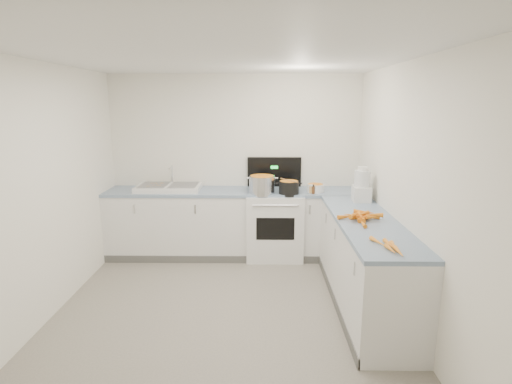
{
  "coord_description": "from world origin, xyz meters",
  "views": [
    {
      "loc": [
        0.35,
        -3.63,
        2.11
      ],
      "look_at": [
        0.3,
        1.1,
        1.05
      ],
      "focal_mm": 28.0,
      "sensor_mm": 36.0,
      "label": 1
    }
  ],
  "objects_px": {
    "sink": "(169,187)",
    "steel_pot": "(262,185)",
    "extract_bottle": "(313,190)",
    "mixing_bowl": "(315,188)",
    "stove": "(274,223)",
    "food_processor": "(362,186)",
    "black_pot": "(289,188)",
    "spice_jar": "(311,190)"
  },
  "relations": [
    {
      "from": "sink",
      "to": "mixing_bowl",
      "type": "height_order",
      "value": "sink"
    },
    {
      "from": "stove",
      "to": "food_processor",
      "type": "distance_m",
      "value": 1.35
    },
    {
      "from": "stove",
      "to": "food_processor",
      "type": "xyz_separation_m",
      "value": [
        1.03,
        -0.58,
        0.65
      ]
    },
    {
      "from": "steel_pot",
      "to": "extract_bottle",
      "type": "relative_size",
      "value": 3.42
    },
    {
      "from": "stove",
      "to": "sink",
      "type": "bearing_deg",
      "value": 179.38
    },
    {
      "from": "black_pot",
      "to": "mixing_bowl",
      "type": "xyz_separation_m",
      "value": [
        0.36,
        0.1,
        -0.02
      ]
    },
    {
      "from": "sink",
      "to": "food_processor",
      "type": "relative_size",
      "value": 2.04
    },
    {
      "from": "stove",
      "to": "sink",
      "type": "distance_m",
      "value": 1.54
    },
    {
      "from": "stove",
      "to": "extract_bottle",
      "type": "distance_m",
      "value": 0.74
    },
    {
      "from": "sink",
      "to": "food_processor",
      "type": "xyz_separation_m",
      "value": [
        2.48,
        -0.59,
        0.14
      ]
    },
    {
      "from": "steel_pot",
      "to": "spice_jar",
      "type": "bearing_deg",
      "value": -0.13
    },
    {
      "from": "sink",
      "to": "steel_pot",
      "type": "height_order",
      "value": "sink"
    },
    {
      "from": "sink",
      "to": "black_pot",
      "type": "relative_size",
      "value": 3.28
    },
    {
      "from": "extract_bottle",
      "to": "spice_jar",
      "type": "relative_size",
      "value": 1.05
    },
    {
      "from": "black_pot",
      "to": "spice_jar",
      "type": "bearing_deg",
      "value": 6.27
    },
    {
      "from": "stove",
      "to": "steel_pot",
      "type": "distance_m",
      "value": 0.61
    },
    {
      "from": "black_pot",
      "to": "mixing_bowl",
      "type": "height_order",
      "value": "black_pot"
    },
    {
      "from": "mixing_bowl",
      "to": "extract_bottle",
      "type": "height_order",
      "value": "mixing_bowl"
    },
    {
      "from": "mixing_bowl",
      "to": "food_processor",
      "type": "distance_m",
      "value": 0.71
    },
    {
      "from": "sink",
      "to": "food_processor",
      "type": "bearing_deg",
      "value": -13.44
    },
    {
      "from": "black_pot",
      "to": "extract_bottle",
      "type": "height_order",
      "value": "black_pot"
    },
    {
      "from": "food_processor",
      "to": "steel_pot",
      "type": "bearing_deg",
      "value": 160.34
    },
    {
      "from": "food_processor",
      "to": "mixing_bowl",
      "type": "bearing_deg",
      "value": 134.34
    },
    {
      "from": "stove",
      "to": "mixing_bowl",
      "type": "bearing_deg",
      "value": -7.94
    },
    {
      "from": "stove",
      "to": "extract_bottle",
      "type": "xyz_separation_m",
      "value": [
        0.5,
        -0.2,
        0.52
      ]
    },
    {
      "from": "stove",
      "to": "steel_pot",
      "type": "bearing_deg",
      "value": -140.25
    },
    {
      "from": "spice_jar",
      "to": "extract_bottle",
      "type": "bearing_deg",
      "value": -64.78
    },
    {
      "from": "mixing_bowl",
      "to": "sink",
      "type": "bearing_deg",
      "value": 177.38
    },
    {
      "from": "black_pot",
      "to": "spice_jar",
      "type": "xyz_separation_m",
      "value": [
        0.3,
        0.03,
        -0.03
      ]
    },
    {
      "from": "sink",
      "to": "mixing_bowl",
      "type": "relative_size",
      "value": 3.72
    },
    {
      "from": "mixing_bowl",
      "to": "steel_pot",
      "type": "bearing_deg",
      "value": -174.41
    },
    {
      "from": "stove",
      "to": "steel_pot",
      "type": "relative_size",
      "value": 3.99
    },
    {
      "from": "sink",
      "to": "extract_bottle",
      "type": "relative_size",
      "value": 8.62
    },
    {
      "from": "steel_pot",
      "to": "extract_bottle",
      "type": "distance_m",
      "value": 0.68
    },
    {
      "from": "black_pot",
      "to": "food_processor",
      "type": "xyz_separation_m",
      "value": [
        0.85,
        -0.4,
        0.11
      ]
    },
    {
      "from": "steel_pot",
      "to": "mixing_bowl",
      "type": "xyz_separation_m",
      "value": [
        0.72,
        0.07,
        -0.05
      ]
    },
    {
      "from": "stove",
      "to": "mixing_bowl",
      "type": "xyz_separation_m",
      "value": [
        0.54,
        -0.08,
        0.52
      ]
    },
    {
      "from": "extract_bottle",
      "to": "black_pot",
      "type": "bearing_deg",
      "value": 177.17
    },
    {
      "from": "mixing_bowl",
      "to": "extract_bottle",
      "type": "distance_m",
      "value": 0.13
    },
    {
      "from": "extract_bottle",
      "to": "spice_jar",
      "type": "xyz_separation_m",
      "value": [
        -0.02,
        0.05,
        -0.0
      ]
    },
    {
      "from": "steel_pot",
      "to": "food_processor",
      "type": "distance_m",
      "value": 1.29
    },
    {
      "from": "extract_bottle",
      "to": "sink",
      "type": "bearing_deg",
      "value": 173.81
    }
  ]
}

